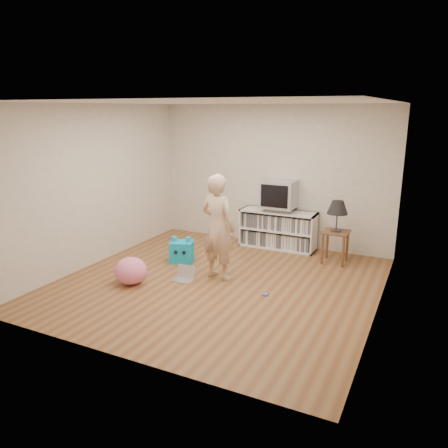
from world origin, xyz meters
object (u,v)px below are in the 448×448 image
at_px(crt_tv, 279,194).
at_px(table_lamp, 338,208).
at_px(dvd_deck, 279,209).
at_px(plush_blue, 182,251).
at_px(laptop, 185,276).
at_px(media_unit, 278,229).
at_px(person, 218,227).
at_px(side_table, 335,239).
at_px(plush_pink, 131,271).

height_order(crt_tv, table_lamp, crt_tv).
height_order(dvd_deck, plush_blue, dvd_deck).
bearing_deg(table_lamp, laptop, -136.67).
bearing_deg(table_lamp, crt_tv, 162.11).
height_order(media_unit, crt_tv, crt_tv).
bearing_deg(laptop, person, 33.30).
distance_m(dvd_deck, laptop, 2.36).
xyz_separation_m(media_unit, table_lamp, (1.14, -0.39, 0.59)).
xyz_separation_m(person, laptop, (-0.43, -0.29, -0.75)).
height_order(side_table, table_lamp, table_lamp).
bearing_deg(plush_pink, laptop, 37.43).
bearing_deg(side_table, crt_tv, 162.11).
height_order(crt_tv, laptop, crt_tv).
xyz_separation_m(plush_blue, plush_pink, (-0.17, -1.15, 0.02)).
relative_size(media_unit, laptop, 4.58).
relative_size(person, laptop, 5.27).
bearing_deg(person, plush_blue, -11.11).
xyz_separation_m(side_table, table_lamp, (0.00, 0.00, 0.53)).
bearing_deg(plush_blue, table_lamp, 5.08).
bearing_deg(media_unit, plush_pink, -117.40).
distance_m(person, plush_pink, 1.44).
height_order(table_lamp, plush_blue, table_lamp).
distance_m(crt_tv, table_lamp, 1.20).
height_order(dvd_deck, table_lamp, table_lamp).
relative_size(crt_tv, person, 0.37).
bearing_deg(laptop, crt_tv, 70.04).
xyz_separation_m(person, plush_blue, (-0.88, 0.38, -0.62)).
bearing_deg(media_unit, crt_tv, -90.00).
bearing_deg(laptop, media_unit, 70.20).
distance_m(laptop, plush_pink, 0.81).
bearing_deg(person, plush_pink, 48.19).
bearing_deg(dvd_deck, table_lamp, -18.04).
bearing_deg(plush_pink, person, 36.17).
xyz_separation_m(side_table, plush_pink, (-2.50, -2.25, -0.22)).
height_order(table_lamp, plush_pink, table_lamp).
xyz_separation_m(laptop, plush_blue, (-0.46, 0.67, 0.13)).
bearing_deg(plush_pink, side_table, 41.94).
xyz_separation_m(media_unit, laptop, (-0.73, -2.15, -0.29)).
height_order(crt_tv, side_table, crt_tv).
xyz_separation_m(dvd_deck, plush_pink, (-1.36, -2.62, -0.53)).
bearing_deg(dvd_deck, person, -99.48).
relative_size(dvd_deck, crt_tv, 0.75).
xyz_separation_m(dvd_deck, laptop, (-0.73, -2.13, -0.68)).
bearing_deg(crt_tv, plush_pink, -117.57).
bearing_deg(laptop, side_table, 42.39).
height_order(side_table, person, person).
height_order(table_lamp, person, person).
height_order(media_unit, laptop, media_unit).
xyz_separation_m(media_unit, crt_tv, (0.00, -0.02, 0.67)).
relative_size(media_unit, side_table, 2.55).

